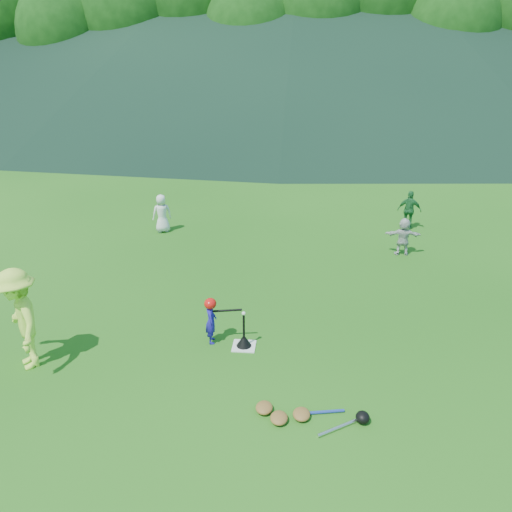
% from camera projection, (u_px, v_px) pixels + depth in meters
% --- Properties ---
extents(ground, '(120.00, 120.00, 0.00)m').
position_uv_depth(ground, '(244.00, 346.00, 9.80)').
color(ground, '#1B5112').
rests_on(ground, ground).
extents(home_plate, '(0.45, 0.45, 0.02)m').
position_uv_depth(home_plate, '(244.00, 346.00, 9.80)').
color(home_plate, silver).
rests_on(home_plate, ground).
extents(baseball, '(0.08, 0.08, 0.08)m').
position_uv_depth(baseball, '(244.00, 313.00, 9.52)').
color(baseball, white).
rests_on(baseball, batting_tee).
extents(batter_child, '(0.29, 0.38, 0.93)m').
position_uv_depth(batter_child, '(211.00, 321.00, 9.79)').
color(batter_child, '#20179E').
rests_on(batter_child, ground).
extents(adult_coach, '(1.33, 1.42, 1.92)m').
position_uv_depth(adult_coach, '(21.00, 319.00, 8.86)').
color(adult_coach, '#C5F046').
rests_on(adult_coach, ground).
extents(fielder_a, '(0.70, 0.60, 1.22)m').
position_uv_depth(fielder_a, '(162.00, 213.00, 15.80)').
color(fielder_a, silver).
rests_on(fielder_a, ground).
extents(fielder_c, '(0.79, 0.47, 1.26)m').
position_uv_depth(fielder_c, '(409.00, 210.00, 16.06)').
color(fielder_c, '#1E6530').
rests_on(fielder_c, ground).
extents(fielder_d, '(1.01, 0.35, 1.08)m').
position_uv_depth(fielder_d, '(403.00, 237.00, 14.03)').
color(fielder_d, '#BDBDBD').
rests_on(fielder_d, ground).
extents(batting_tee, '(0.30, 0.30, 0.68)m').
position_uv_depth(batting_tee, '(244.00, 341.00, 9.75)').
color(batting_tee, black).
rests_on(batting_tee, home_plate).
extents(batter_gear, '(0.73, 0.26, 0.29)m').
position_uv_depth(batter_gear, '(212.00, 304.00, 9.65)').
color(batter_gear, red).
rests_on(batter_gear, ground).
extents(equipment_pile, '(1.80, 0.71, 0.19)m').
position_uv_depth(equipment_pile, '(302.00, 415.00, 7.87)').
color(equipment_pile, olive).
rests_on(equipment_pile, ground).
extents(outfield_fence, '(70.07, 0.08, 1.33)m').
position_uv_depth(outfield_fence, '(290.00, 122.00, 35.31)').
color(outfield_fence, gray).
rests_on(outfield_fence, ground).
extents(tree_line, '(70.04, 11.40, 14.82)m').
position_uv_depth(tree_line, '(298.00, 11.00, 37.79)').
color(tree_line, '#382314').
rests_on(tree_line, ground).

